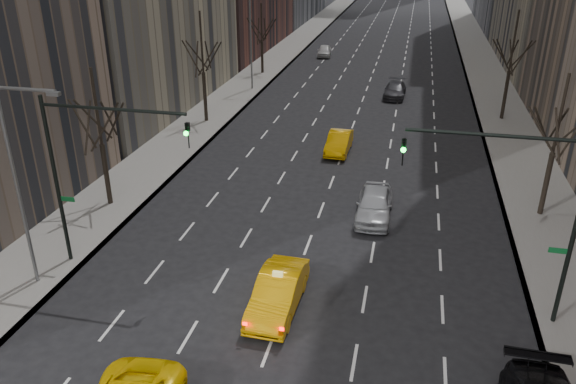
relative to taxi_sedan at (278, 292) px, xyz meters
The scene contains 16 objects.
sidewalk_left 60.64m from the taxi_sedan, 101.42° to the left, with size 4.50×320.00×0.15m, color slate.
sidewalk_right 60.74m from the taxi_sedan, 78.13° to the left, with size 4.50×320.00×0.15m, color slate.
tree_lw_b 14.21m from the taxi_sedan, 147.68° to the left, with size 3.36×3.50×7.82m.
tree_lw_c 26.42m from the taxi_sedan, 116.64° to the left, with size 3.36×3.50×8.74m.
tree_lw_d 43.16m from the taxi_sedan, 105.84° to the left, with size 3.36×3.50×7.36m.
tree_rw_b 17.01m from the taxi_sedan, 43.05° to the left, with size 3.36×3.50×7.82m.
tree_rw_c 32.05m from the taxi_sedan, 67.41° to the left, with size 3.36×3.50×8.74m.
traffic_mast_left 10.13m from the taxi_sedan, behind, with size 6.69×0.39×8.00m.
traffic_mast_right 10.56m from the taxi_sedan, ahead, with size 6.69×0.39×8.00m.
streetlight_near 11.66m from the taxi_sedan, behind, with size 2.83×0.22×9.00m.
streetlight_far 36.35m from the taxi_sedan, 107.10° to the left, with size 2.83×0.22×9.00m.
taxi_sedan is the anchor object (origin of this frame).
silver_sedan_ahead 9.74m from the taxi_sedan, 70.66° to the left, with size 1.91×4.75×1.62m, color #9DA0A5.
far_taxi 18.94m from the taxi_sedan, 90.22° to the left, with size 1.52×4.37×1.44m, color #F3A805.
far_suv_grey 34.89m from the taxi_sedan, 84.88° to the left, with size 1.93×4.76×1.38m, color #2B2B30.
far_car_white 52.86m from the taxi_sedan, 97.14° to the left, with size 1.63×4.05×1.38m, color silver.
Camera 1 is at (4.38, -8.19, 14.35)m, focal length 35.00 mm.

